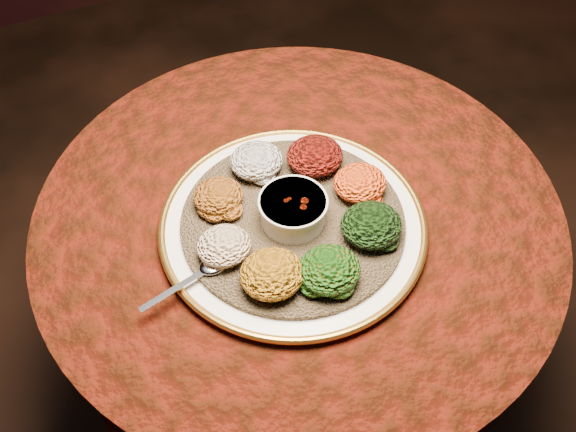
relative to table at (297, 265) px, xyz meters
name	(u,v)px	position (x,y,z in m)	size (l,w,h in m)	color
table	(297,265)	(0.00, 0.00, 0.00)	(0.96, 0.96, 0.73)	black
platter	(293,225)	(-0.03, -0.04, 0.19)	(0.58, 0.58, 0.02)	white
injera	(293,221)	(-0.03, -0.04, 0.20)	(0.39, 0.39, 0.01)	brown
stew_bowl	(293,209)	(-0.03, -0.04, 0.24)	(0.12, 0.12, 0.05)	silver
spoon	(208,269)	(-0.20, -0.08, 0.21)	(0.16, 0.05, 0.01)	silver
portion_ayib	(256,161)	(-0.04, 0.10, 0.23)	(0.10, 0.09, 0.05)	beige
portion_kitfo	(315,156)	(0.06, 0.06, 0.23)	(0.10, 0.10, 0.05)	black
portion_tikil	(360,183)	(0.10, -0.03, 0.23)	(0.10, 0.09, 0.05)	#BD690F
portion_gomen	(371,225)	(0.08, -0.12, 0.23)	(0.10, 0.10, 0.05)	black
portion_mixveg	(329,270)	(-0.03, -0.17, 0.23)	(0.10, 0.10, 0.05)	#9B320A
portion_kik	(272,274)	(-0.12, -0.14, 0.23)	(0.10, 0.10, 0.05)	#B16A0F
portion_timatim	(224,246)	(-0.16, -0.06, 0.23)	(0.09, 0.09, 0.04)	maroon
portion_shiro	(218,196)	(-0.13, 0.05, 0.23)	(0.09, 0.08, 0.04)	#884610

